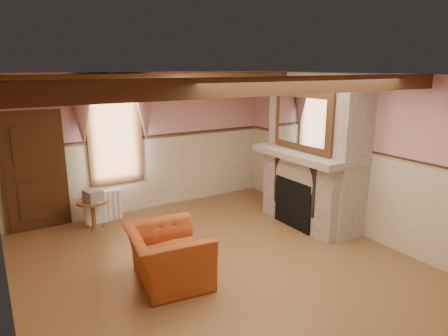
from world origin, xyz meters
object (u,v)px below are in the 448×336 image
armchair (168,256)px  side_table (93,215)px  radiator (103,206)px  bowl (300,146)px  oil_lamp (298,140)px  mantel_clock (285,139)px

armchair → side_table: armchair is taller
radiator → bowl: 3.93m
armchair → bowl: bowl is taller
oil_lamp → mantel_clock: bearing=90.0°
oil_lamp → side_table: bearing=156.8°
armchair → radiator: 2.72m
armchair → radiator: armchair is taller
side_table → radiator: bearing=50.9°
side_table → oil_lamp: size_ratio=1.97×
side_table → bowl: 4.01m
radiator → bowl: (3.25, -1.87, 1.16)m
side_table → bowl: bowl is taller
bowl → oil_lamp: (0.00, 0.06, 0.10)m
bowl → mantel_clock: 0.45m
armchair → mantel_clock: size_ratio=4.83×
radiator → bowl: bearing=-34.6°
radiator → mantel_clock: bearing=-28.4°
bowl → oil_lamp: oil_lamp is taller
armchair → radiator: bearing=10.6°
radiator → oil_lamp: oil_lamp is taller
side_table → mantel_clock: bearing=-17.8°
mantel_clock → oil_lamp: 0.38m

